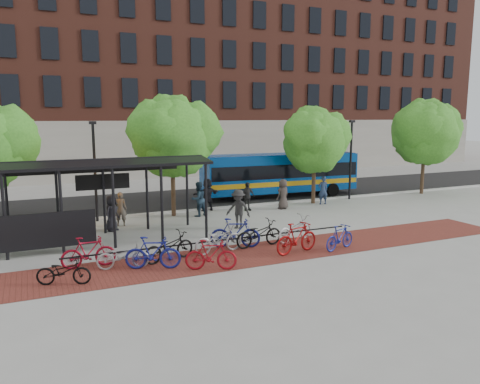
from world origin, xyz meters
name	(u,v)px	position (x,y,z in m)	size (l,w,h in m)	color
ground	(249,223)	(0.00, 0.00, 0.00)	(160.00, 160.00, 0.00)	#9E9E99
asphalt_street	(197,198)	(0.00, 8.00, 0.01)	(160.00, 8.00, 0.01)	black
curb	(220,208)	(0.00, 4.00, 0.06)	(160.00, 0.25, 0.12)	#B7B7B2
brick_strip	(258,253)	(-2.00, -5.00, 0.00)	(24.00, 3.00, 0.01)	maroon
bike_rack_rail	(219,251)	(-3.30, -4.10, 0.00)	(12.00, 0.05, 0.95)	black
building_brick	(229,72)	(10.00, 26.00, 10.00)	(55.00, 14.00, 20.00)	brown
bus_shelter	(79,173)	(-8.13, -0.48, 3.00)	(10.60, 3.07, 3.60)	black
tree_b	(173,134)	(-2.90, 3.35, 4.46)	(5.15, 4.20, 6.47)	#382619
tree_c	(315,138)	(6.09, 3.35, 4.05)	(4.66, 3.80, 5.92)	#382619
tree_d	(426,129)	(15.10, 3.35, 4.47)	(5.39, 4.40, 6.55)	#382619
lamp_post_left	(95,168)	(-7.00, 3.60, 2.75)	(0.35, 0.20, 5.12)	black
lamp_post_right	(351,157)	(9.00, 3.60, 2.75)	(0.35, 0.20, 5.12)	black
bus	(280,172)	(5.35, 6.39, 1.66)	(10.79, 2.97, 2.88)	#08469F
bike_0	(64,271)	(-9.25, -5.56, 0.45)	(0.60, 1.73, 0.91)	black
bike_1	(88,252)	(-8.30, -4.08, 0.57)	(0.54, 1.91, 1.15)	maroon
bike_2	(123,256)	(-7.20, -4.71, 0.48)	(0.64, 1.83, 0.96)	gray
bike_3	(153,253)	(-6.24, -5.18, 0.59)	(0.56, 1.97, 1.19)	navy
bike_4	(169,247)	(-5.46, -4.49, 0.55)	(0.73, 2.08, 1.09)	black
bike_5	(211,255)	(-4.41, -6.13, 0.55)	(0.52, 1.82, 1.10)	maroon
bike_6	(218,239)	(-3.39, -4.28, 0.56)	(0.74, 2.13, 1.12)	gray
bike_7	(235,233)	(-2.48, -3.87, 0.62)	(0.58, 2.06, 1.24)	navy
bike_8	(259,234)	(-1.53, -4.15, 0.56)	(0.75, 2.14, 1.13)	black
bike_9	(297,238)	(-0.58, -5.60, 0.63)	(0.59, 2.08, 1.25)	maroon
bike_10	(295,229)	(0.30, -3.99, 0.56)	(0.74, 2.11, 1.11)	#AAAAAD
bike_11	(340,237)	(1.27, -5.89, 0.51)	(0.48, 1.71, 1.03)	navy
pedestrian_0	(112,213)	(-6.64, 1.17, 0.86)	(0.84, 0.54, 1.71)	black
pedestrian_1	(120,209)	(-6.08, 2.00, 0.86)	(0.62, 0.41, 1.71)	#474139
pedestrian_2	(198,199)	(-1.81, 2.61, 0.94)	(0.92, 0.71, 1.88)	#1C2F41
pedestrian_4	(247,196)	(1.24, 2.90, 0.82)	(0.97, 0.40, 1.65)	#262626
pedestrian_5	(207,195)	(-0.84, 3.80, 0.93)	(1.73, 0.55, 1.87)	black
pedestrian_6	(283,194)	(3.37, 2.48, 0.88)	(0.86, 0.56, 1.76)	#39312D
pedestrian_7	(323,190)	(6.35, 2.78, 0.87)	(0.64, 0.42, 1.75)	#22314F
pedestrian_9	(238,209)	(-0.98, -0.85, 0.95)	(1.23, 0.71, 1.90)	#282828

